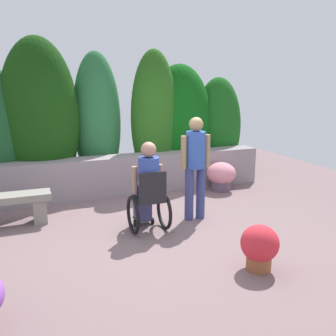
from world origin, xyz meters
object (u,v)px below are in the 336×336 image
person_in_wheelchair (148,190)px  flower_pot_purple_near (260,247)px  flower_pot_terracotta_by_wall (221,176)px  person_standing_companion (195,162)px

person_in_wheelchair → flower_pot_purple_near: size_ratio=2.44×
flower_pot_purple_near → flower_pot_terracotta_by_wall: bearing=68.5°
person_standing_companion → flower_pot_purple_near: (-0.02, -1.78, -0.65)m
flower_pot_terracotta_by_wall → person_in_wheelchair: bearing=-144.6°
person_standing_companion → flower_pot_purple_near: size_ratio=2.98×
flower_pot_purple_near → flower_pot_terracotta_by_wall: size_ratio=0.94×
flower_pot_purple_near → flower_pot_terracotta_by_wall: 3.27m
person_standing_companion → flower_pot_purple_near: 1.90m
person_in_wheelchair → flower_pot_terracotta_by_wall: bearing=28.0°
person_standing_companion → flower_pot_terracotta_by_wall: person_standing_companion is taller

